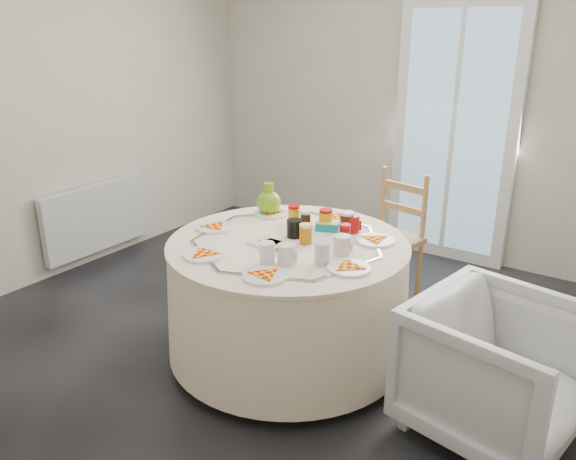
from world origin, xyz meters
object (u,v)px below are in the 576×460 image
Objects in this scene: radiator at (97,218)px; green_pitcher at (269,193)px; wooden_chair at (387,236)px; table at (288,298)px; armchair at (498,361)px.

radiator is 1.81m from green_pitcher.
green_pitcher reaches higher than radiator.
radiator is at bearing -159.75° from green_pitcher.
green_pitcher is at bearing -114.55° from wooden_chair.
table is 0.71m from green_pitcher.
wooden_chair is 4.58× the size of green_pitcher.
green_pitcher reaches higher than armchair.
wooden_chair is (2.26, 0.74, 0.09)m from radiator.
radiator is 1.08× the size of wooden_chair.
radiator is 2.14m from table.
armchair is at bearing 0.14° from table.
armchair is (1.20, 0.00, 0.02)m from table.
wooden_chair reaches higher than table.
radiator is at bearing -150.01° from wooden_chair.
wooden_chair is at bearing 55.79° from armchair.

